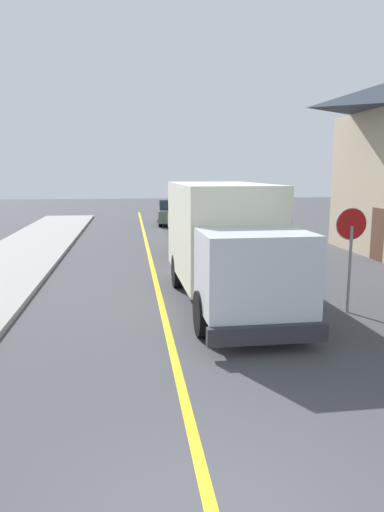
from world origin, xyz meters
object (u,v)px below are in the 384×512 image
Objects in this scene: parked_car_near at (205,238)px; parked_car_mid at (187,221)px; box_truck at (225,238)px; parked_car_far at (171,213)px; stop_sign at (351,240)px.

parked_car_near is 6.97m from parked_car_mid.
box_truck is at bearing -92.60° from parked_car_mid.
parked_car_mid is (0.05, 6.97, 0.00)m from parked_car_near.
parked_car_mid is 0.99× the size of parked_car_far.
box_truck is at bearing -90.71° from parked_car_far.
box_truck reaches higher than parked_car_near.
box_truck is at bearing 156.20° from stop_sign.
parked_car_near is at bearing 85.25° from box_truck.
box_truck reaches higher than parked_car_mid.
parked_car_far is (-0.35, 12.69, 0.00)m from parked_car_near.
parked_car_mid is 15.57m from stop_sign.
parked_car_far is 1.68× the size of stop_sign.
box_truck is 14.13m from parked_car_mid.
parked_car_mid is at bearing 87.40° from box_truck.
parked_car_near is 1.01× the size of parked_car_mid.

